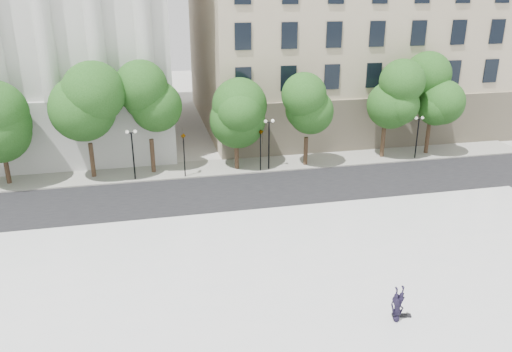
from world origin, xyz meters
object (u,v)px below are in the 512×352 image
(person_lying, at_px, (396,316))
(traffic_light_east, at_px, (261,128))
(traffic_light_west, at_px, (183,134))
(skateboard, at_px, (401,315))

(person_lying, bearing_deg, traffic_light_east, 93.24)
(traffic_light_east, bearing_deg, traffic_light_west, -180.00)
(traffic_light_west, xyz_separation_m, person_lying, (7.52, -21.47, -2.98))
(traffic_light_west, relative_size, traffic_light_east, 0.97)
(traffic_light_east, height_order, person_lying, traffic_light_east)
(traffic_light_west, relative_size, person_lying, 2.38)
(person_lying, bearing_deg, traffic_light_west, 109.22)
(traffic_light_west, xyz_separation_m, traffic_light_east, (6.27, 0.00, 0.11))
(traffic_light_west, distance_m, skateboard, 22.86)
(traffic_light_east, xyz_separation_m, skateboard, (1.65, -21.21, -3.28))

